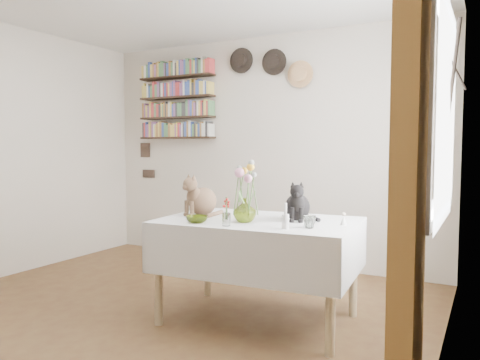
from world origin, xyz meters
The scene contains 16 objects.
room centered at (0.00, 0.00, 1.25)m, with size 4.08×4.58×2.58m.
window centered at (1.97, 0.80, 1.40)m, with size 0.12×1.52×1.32m.
curtain centered at (1.90, -0.12, 1.15)m, with size 0.12×0.38×2.10m, color brown.
dining_table centered at (0.75, 0.60, 0.57)m, with size 1.47×1.01×0.76m.
tabby_cat centered at (0.26, 0.62, 0.92)m, with size 0.22×0.28×0.33m, color brown, non-canonical shape.
black_cat centered at (1.01, 0.72, 0.90)m, with size 0.20×0.25×0.29m, color black, non-canonical shape.
flower_vase centered at (0.72, 0.46, 0.84)m, with size 0.16×0.16×0.17m, color #96AD2E.
green_bowl centered at (0.43, 0.27, 0.78)m, with size 0.15×0.15×0.05m, color #96AD2E.
drinking_glass centered at (1.20, 0.44, 0.80)m, with size 0.09×0.09×0.08m, color white.
candlestick centered at (1.08, 0.34, 0.81)m, with size 0.05×0.05×0.17m.
berry_jar centered at (0.68, 0.25, 0.85)m, with size 0.05×0.05×0.22m.
porcelain_figurine centered at (1.37, 0.66, 0.79)m, with size 0.05×0.05×0.09m.
flower_bouquet centered at (0.72, 0.47, 1.10)m, with size 0.17×0.13×0.39m.
bookshelf_unit centered at (-1.10, 2.16, 1.84)m, with size 1.00×0.16×0.91m.
wall_hats centered at (0.12, 2.19, 2.17)m, with size 0.98×0.09×0.48m.
wall_art_plaques centered at (-1.63, 2.23, 1.12)m, with size 0.21×0.02×0.44m.
Camera 1 is at (2.24, -2.45, 1.28)m, focal length 35.00 mm.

